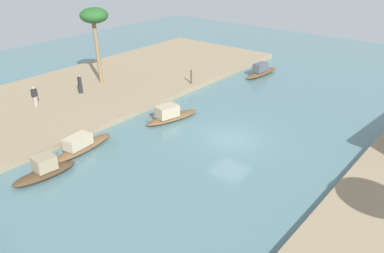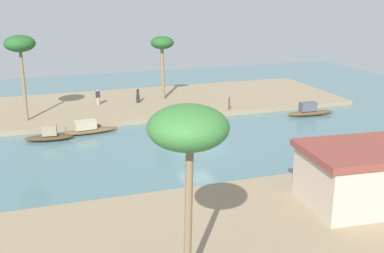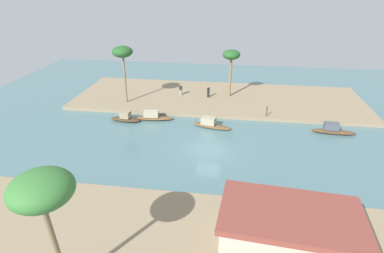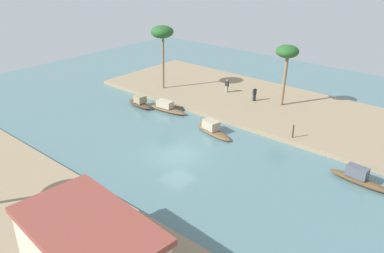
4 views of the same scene
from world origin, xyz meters
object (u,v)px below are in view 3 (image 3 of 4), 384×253
Objects in this scene: palm_tree_left_near at (231,56)px; riverside_building at (288,234)px; person_on_near_bank at (208,93)px; mooring_post at (267,111)px; sampan_near_left_bank at (211,124)px; palm_tree_right_tall at (42,192)px; sampan_open_hull at (333,130)px; palm_tree_left_far at (122,53)px; person_by_mooring at (181,90)px; sampan_foreground at (153,117)px; sampan_downstream_large at (125,118)px.

palm_tree_left_near is 29.36m from riverside_building.
person_on_near_bank is 9.73m from mooring_post.
person_on_near_bank is at bearing -70.18° from sampan_near_left_bank.
palm_tree_right_tall is 0.88× the size of riverside_building.
sampan_open_hull is 0.64× the size of palm_tree_left_far.
palm_tree_left_near is (-7.05, -0.71, 5.03)m from person_by_mooring.
sampan_foreground is (21.01, -0.98, -0.06)m from sampan_open_hull.
palm_tree_left_far is (12.15, -5.78, 6.73)m from sampan_near_left_bank.
sampan_open_hull is at bearing -174.26° from sampan_downstream_large.
sampan_foreground is at bearing 1.39° from sampan_open_hull.
person_on_near_bank is (1.14, -9.16, 0.66)m from sampan_near_left_bank.
sampan_open_hull is 31.02m from palm_tree_right_tall.
sampan_foreground is 0.63× the size of palm_tree_right_tall.
person_by_mooring is (-2.01, -8.31, 0.70)m from sampan_foreground.
palm_tree_left_far reaches higher than mooring_post.
person_by_mooring reaches higher than mooring_post.
sampan_downstream_large is 0.58× the size of palm_tree_left_near.
sampan_near_left_bank is 0.63× the size of palm_tree_right_tall.
palm_tree_right_tall is at bearing 101.94° from palm_tree_left_far.
mooring_post is 29.59m from palm_tree_right_tall.
person_on_near_bank is 32.75m from palm_tree_right_tall.
sampan_near_left_bank is at bearing 154.56° from palm_tree_left_far.
palm_tree_right_tall is at bearing 106.68° from sampan_downstream_large.
palm_tree_left_near is at bearing -173.29° from person_by_mooring.
sampan_near_left_bank is at bearing -105.15° from palm_tree_right_tall.
palm_tree_left_near is at bearing -103.67° from palm_tree_right_tall.
palm_tree_right_tall is (4.99, 31.82, 5.92)m from person_on_near_bank.
sampan_open_hull is 13.80m from sampan_near_left_bank.
sampan_foreground is at bearing 44.87° from palm_tree_left_near.
person_by_mooring reaches higher than sampan_downstream_large.
person_on_near_bank reaches higher than mooring_post.
sampan_open_hull is 0.56× the size of riverside_building.
palm_tree_left_far is (18.81, -2.43, 6.11)m from mooring_post.
palm_tree_right_tall reaches higher than riverside_building.
sampan_near_left_bank is 19.65m from riverside_building.
sampan_near_left_bank is 3.00× the size of person_by_mooring.
sampan_downstream_large is at bearing 10.25° from mooring_post.
sampan_downstream_large is 8.86m from palm_tree_left_far.
riverside_building reaches higher than mooring_post.
palm_tree_left_far is 30.90m from riverside_building.
palm_tree_left_far reaches higher than sampan_downstream_large.
sampan_near_left_bank is 9.26m from person_on_near_bank.
person_on_near_bank is at bearing -70.26° from riverside_building.
sampan_open_hull is at bearing 154.90° from person_by_mooring.
mooring_post is (-13.87, -2.17, 0.64)m from sampan_foreground.
sampan_foreground is 23.93m from riverside_building.
palm_tree_right_tall is (-1.08, 23.83, 6.60)m from sampan_foreground.
palm_tree_left_near reaches higher than sampan_downstream_large.
sampan_downstream_large is at bearing 61.11° from person_by_mooring.
sampan_open_hull is 20.29m from riverside_building.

